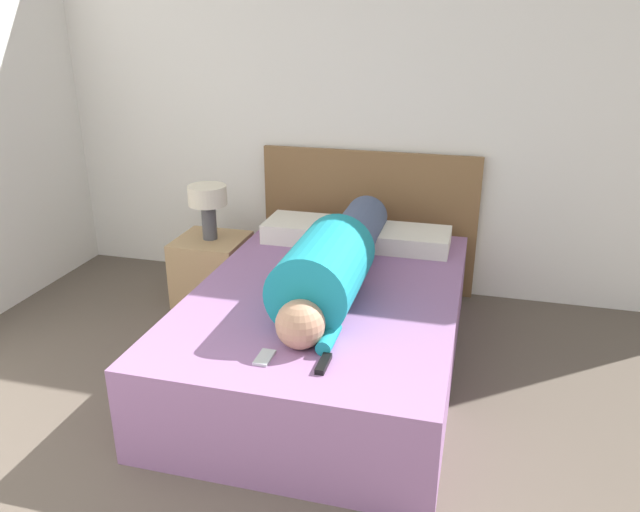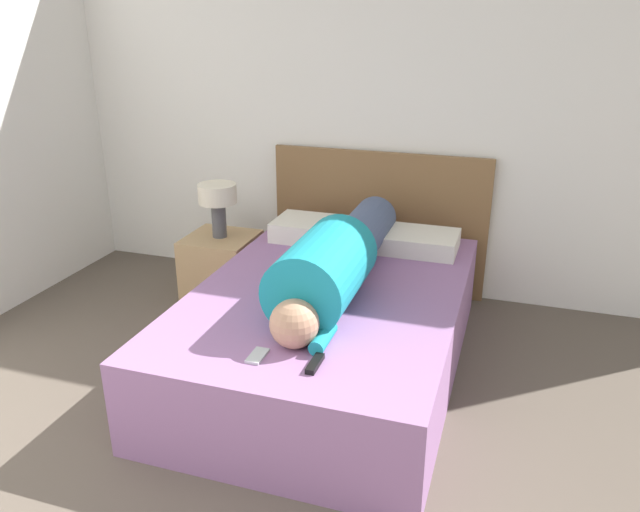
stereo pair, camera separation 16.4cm
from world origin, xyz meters
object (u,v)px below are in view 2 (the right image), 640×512
bed (329,328)px  cell_phone (257,356)px  nightstand (222,267)px  tv_remote (315,364)px  table_lamp (218,199)px  person_lying (336,261)px  pillow_second (417,241)px  pillow_near_headboard (315,229)px

bed → cell_phone: bearing=-96.1°
bed → cell_phone: size_ratio=16.02×
nightstand → tv_remote: 1.86m
table_lamp → person_lying: bearing=-33.0°
person_lying → cell_phone: size_ratio=12.83×
bed → tv_remote: bearing=-77.0°
bed → pillow_second: 0.87m
bed → pillow_second: pillow_second is taller
pillow_near_headboard → cell_phone: 1.54m
table_lamp → pillow_near_headboard: (0.65, 0.08, -0.17)m
pillow_second → tv_remote: (-0.17, -1.51, -0.04)m
person_lying → tv_remote: size_ratio=11.12×
person_lying → tv_remote: bearing=-79.6°
pillow_second → pillow_near_headboard: bearing=-180.0°
bed → nightstand: size_ratio=4.59×
person_lying → cell_phone: person_lying is taller
bed → person_lying: bearing=-8.7°
bed → tv_remote: tv_remote is taller
pillow_second → bed: bearing=-115.2°
nightstand → cell_phone: size_ratio=3.49×
pillow_second → cell_phone: bearing=-105.9°
pillow_near_headboard → tv_remote: size_ratio=3.48×
table_lamp → tv_remote: (1.16, -1.43, -0.22)m
pillow_near_headboard → cell_phone: size_ratio=4.02×
bed → table_lamp: bearing=146.2°
bed → cell_phone: 0.82m
bed → table_lamp: table_lamp is taller
person_lying → cell_phone: bearing=-98.9°
table_lamp → cell_phone: bearing=-57.9°
bed → nightstand: (-0.98, 0.66, -0.02)m
table_lamp → pillow_second: 1.35m
nightstand → pillow_near_headboard: pillow_near_headboard is taller
person_lying → pillow_second: bearing=67.4°
bed → tv_remote: 0.83m
bed → tv_remote: (0.18, -0.77, 0.25)m
tv_remote → pillow_second: bearing=83.6°
table_lamp → pillow_second: (1.33, 0.08, -0.18)m
bed → pillow_near_headboard: bearing=114.0°
nightstand → cell_phone: 1.71m
nightstand → cell_phone: bearing=-57.9°
person_lying → nightstand: bearing=147.0°
nightstand → pillow_near_headboard: bearing=7.2°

